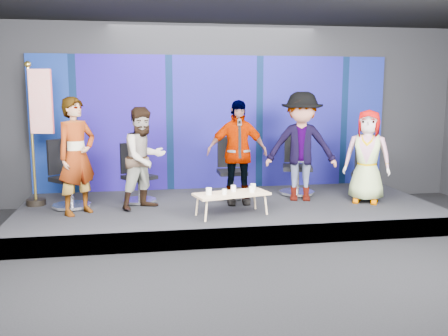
{
  "coord_description": "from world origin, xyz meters",
  "views": [
    {
      "loc": [
        -1.48,
        -5.79,
        2.28
      ],
      "look_at": [
        -0.08,
        2.4,
        0.94
      ],
      "focal_mm": 40.0,
      "sensor_mm": 36.0,
      "label": 1
    }
  ],
  "objects": [
    {
      "name": "flag_stand",
      "position": [
        -3.14,
        2.9,
        1.58
      ],
      "size": [
        0.54,
        0.32,
        2.42
      ],
      "rotation": [
        0.0,
        0.0,
        -0.28
      ],
      "color": "black",
      "rests_on": "riser"
    },
    {
      "name": "mug_a",
      "position": [
        -0.45,
        1.64,
        0.71
      ],
      "size": [
        0.09,
        0.09,
        0.11
      ],
      "primitive_type": "cylinder",
      "color": "silver",
      "rests_on": "coffee_table"
    },
    {
      "name": "panelist_e",
      "position": [
        2.4,
        2.22,
        1.11
      ],
      "size": [
        0.94,
        0.83,
        1.61
      ],
      "primitive_type": "imported",
      "rotation": [
        0.0,
        0.0,
        -0.51
      ],
      "color": "black",
      "rests_on": "riser"
    },
    {
      "name": "panelist_c",
      "position": [
        0.15,
        2.48,
        1.19
      ],
      "size": [
        1.04,
        0.44,
        1.78
      ],
      "primitive_type": "imported",
      "rotation": [
        0.0,
        0.0,
        -0.0
      ],
      "color": "black",
      "rests_on": "riser"
    },
    {
      "name": "backdrop",
      "position": [
        0.0,
        3.95,
        1.6
      ],
      "size": [
        7.0,
        0.08,
        2.6
      ],
      "primitive_type": "cube",
      "color": "#072054",
      "rests_on": "riser"
    },
    {
      "name": "chair_a",
      "position": [
        -2.66,
        2.67,
        0.67
      ],
      "size": [
        0.91,
        0.91,
        1.14
      ],
      "rotation": [
        0.0,
        0.0,
        0.74
      ],
      "color": "silver",
      "rests_on": "riser"
    },
    {
      "name": "mug_d",
      "position": [
        0.24,
        1.72,
        0.71
      ],
      "size": [
        0.08,
        0.08,
        0.1
      ],
      "primitive_type": "cylinder",
      "color": "silver",
      "rests_on": "coffee_table"
    },
    {
      "name": "panelist_b",
      "position": [
        -1.41,
        2.4,
        1.14
      ],
      "size": [
        1.03,
        0.99,
        1.68
      ],
      "primitive_type": "imported",
      "rotation": [
        0.0,
        0.0,
        0.62
      ],
      "color": "black",
      "rests_on": "riser"
    },
    {
      "name": "riser",
      "position": [
        0.0,
        2.5,
        0.15
      ],
      "size": [
        7.0,
        3.0,
        0.3
      ],
      "primitive_type": "cube",
      "color": "black",
      "rests_on": "ground"
    },
    {
      "name": "panelist_d",
      "position": [
        1.32,
        2.57,
        1.26
      ],
      "size": [
        1.38,
        1.02,
        1.92
      ],
      "primitive_type": "imported",
      "rotation": [
        0.0,
        0.0,
        -0.27
      ],
      "color": "black",
      "rests_on": "riser"
    },
    {
      "name": "chair_b",
      "position": [
        -1.53,
        2.89,
        0.64
      ],
      "size": [
        0.81,
        0.81,
        1.04
      ],
      "rotation": [
        0.0,
        0.0,
        0.62
      ],
      "color": "silver",
      "rests_on": "riser"
    },
    {
      "name": "ground",
      "position": [
        0.0,
        0.0,
        0.0
      ],
      "size": [
        10.0,
        10.0,
        0.0
      ],
      "primitive_type": "plane",
      "color": "black",
      "rests_on": "ground"
    },
    {
      "name": "chair_c",
      "position": [
        0.15,
        2.99,
        0.66
      ],
      "size": [
        0.62,
        0.62,
        1.1
      ],
      "rotation": [
        0.0,
        0.0,
        -0.0
      ],
      "color": "silver",
      "rests_on": "riser"
    },
    {
      "name": "mug_b",
      "position": [
        -0.21,
        1.61,
        0.7
      ],
      "size": [
        0.07,
        0.07,
        0.09
      ],
      "primitive_type": "cylinder",
      "color": "silver",
      "rests_on": "coffee_table"
    },
    {
      "name": "mug_e",
      "position": [
        0.3,
        1.89,
        0.71
      ],
      "size": [
        0.08,
        0.08,
        0.1
      ],
      "primitive_type": "cylinder",
      "color": "silver",
      "rests_on": "coffee_table"
    },
    {
      "name": "mug_c",
      "position": [
        -0.03,
        1.84,
        0.7
      ],
      "size": [
        0.08,
        0.08,
        0.1
      ],
      "primitive_type": "cylinder",
      "color": "silver",
      "rests_on": "coffee_table"
    },
    {
      "name": "chair_e",
      "position": [
        2.6,
        2.68,
        0.63
      ],
      "size": [
        0.76,
        0.76,
        1.0
      ],
      "rotation": [
        0.0,
        0.0,
        -0.51
      ],
      "color": "silver",
      "rests_on": "riser"
    },
    {
      "name": "coffee_table",
      "position": [
        -0.08,
        1.71,
        0.63
      ],
      "size": [
        1.24,
        0.76,
        0.36
      ],
      "rotation": [
        0.0,
        0.0,
        0.25
      ],
      "color": "tan",
      "rests_on": "riser"
    },
    {
      "name": "room_walls",
      "position": [
        0.0,
        0.0,
        2.43
      ],
      "size": [
        10.02,
        8.02,
        3.51
      ],
      "color": "black",
      "rests_on": "ground"
    },
    {
      "name": "panelist_a",
      "position": [
        -2.45,
        2.21,
        1.22
      ],
      "size": [
        0.8,
        0.78,
        1.85
      ],
      "primitive_type": "imported",
      "rotation": [
        0.0,
        0.0,
        0.74
      ],
      "color": "black",
      "rests_on": "riser"
    },
    {
      "name": "chair_d",
      "position": [
        1.43,
        3.07,
        0.69
      ],
      "size": [
        0.82,
        0.82,
        1.18
      ],
      "rotation": [
        0.0,
        0.0,
        -0.27
      ],
      "color": "silver",
      "rests_on": "riser"
    }
  ]
}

